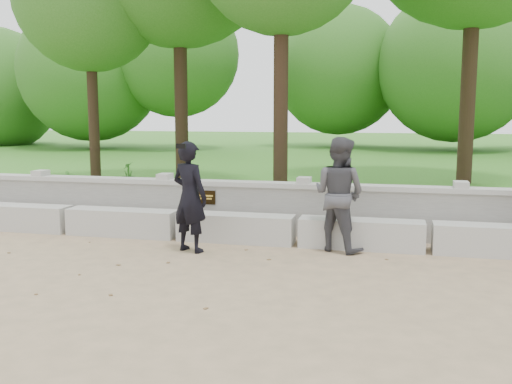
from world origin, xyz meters
TOP-DOWN VIEW (x-y plane):
  - ground at (0.00, 0.00)m, footprint 80.00×80.00m
  - lawn at (0.00, 14.00)m, footprint 40.00×22.00m
  - concrete_bench at (0.00, 1.90)m, footprint 11.90×0.45m
  - parapet_wall at (0.00, 2.60)m, footprint 12.50×0.35m
  - man_main at (0.51, 1.12)m, footprint 0.71×0.66m
  - visitor_left at (2.67, 1.70)m, footprint 1.04×0.95m
  - shrub_a at (-3.33, 4.07)m, footprint 0.33×0.37m
  - shrub_b at (2.52, 4.14)m, footprint 0.39×0.43m
  - shrub_c at (4.33, 3.30)m, footprint 0.63×0.63m
  - shrub_d at (-2.96, 6.16)m, footprint 0.44×0.45m

SIDE VIEW (x-z plane):
  - ground at x=0.00m, z-range 0.00..0.00m
  - lawn at x=0.00m, z-range 0.00..0.25m
  - concrete_bench at x=0.00m, z-range 0.00..0.45m
  - parapet_wall at x=0.00m, z-range 0.01..0.91m
  - shrub_c at x=4.33m, z-range 0.25..0.78m
  - shrub_a at x=-3.33m, z-range 0.25..0.84m
  - shrub_d at x=-2.96m, z-range 0.25..0.86m
  - shrub_b at x=2.52m, z-range 0.25..0.89m
  - man_main at x=0.51m, z-range 0.00..1.66m
  - visitor_left at x=2.67m, z-range 0.00..1.72m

